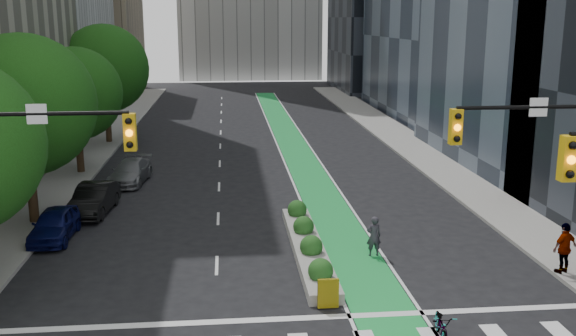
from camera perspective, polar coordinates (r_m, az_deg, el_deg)
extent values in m
cube|color=gray|center=(44.62, -18.11, 0.48)|extent=(3.60, 90.00, 0.15)
cube|color=gray|center=(45.67, 12.16, 1.12)|extent=(3.60, 90.00, 0.15)
cube|color=green|center=(48.70, 0.45, 2.08)|extent=(2.20, 70.00, 0.01)
cylinder|color=black|center=(31.62, -21.94, -0.30)|extent=(0.44, 0.44, 5.04)
sphere|color=#183F0D|center=(31.10, -22.42, 5.19)|extent=(6.40, 6.40, 6.40)
cylinder|color=black|center=(41.16, -18.11, 2.54)|extent=(0.44, 0.44, 4.48)
sphere|color=#183F0D|center=(40.78, -18.38, 6.30)|extent=(5.60, 5.60, 5.60)
cylinder|color=black|center=(50.80, -15.77, 4.98)|extent=(0.44, 0.44, 5.15)
sphere|color=#183F0D|center=(50.47, -15.99, 8.50)|extent=(6.60, 6.60, 6.60)
cylinder|color=black|center=(19.01, -22.22, 4.47)|extent=(5.50, 0.12, 0.12)
cube|color=gold|center=(18.49, -13.87, 3.12)|extent=(0.34, 0.28, 1.05)
sphere|color=orange|center=(18.34, -13.94, 3.03)|extent=(0.20, 0.20, 0.20)
cube|color=white|center=(18.90, -21.44, 4.49)|extent=(0.55, 0.04, 0.55)
cylinder|color=black|center=(20.52, 22.03, 5.06)|extent=(5.50, 0.12, 0.12)
cube|color=gold|center=(19.49, 14.68, 3.57)|extent=(0.34, 0.28, 1.05)
sphere|color=orange|center=(19.34, 14.84, 3.49)|extent=(0.20, 0.20, 0.20)
cube|color=white|center=(20.37, 21.37, 5.06)|extent=(0.55, 0.04, 0.55)
cube|color=gold|center=(15.88, 23.61, 0.78)|extent=(0.34, 0.28, 1.05)
sphere|color=orange|center=(15.74, 23.89, 0.66)|extent=(0.20, 0.20, 0.20)
cube|color=gray|center=(26.38, 1.78, -7.16)|extent=(1.20, 10.00, 0.40)
cube|color=yellow|center=(21.48, 3.59, -11.06)|extent=(0.70, 0.12, 1.00)
sphere|color=#194C19|center=(22.98, 2.92, -9.11)|extent=(0.90, 0.90, 0.90)
sphere|color=#194C19|center=(25.29, 2.08, -6.98)|extent=(0.90, 0.90, 0.90)
sphere|color=#194C19|center=(27.63, 1.39, -5.21)|extent=(0.90, 0.90, 0.90)
sphere|color=#194C19|center=(30.00, 0.82, -3.71)|extent=(0.90, 0.90, 0.90)
imported|color=gray|center=(20.02, 13.50, -13.48)|extent=(0.97, 1.98, 1.00)
imported|color=#322F38|center=(26.09, 7.63, -6.03)|extent=(0.63, 0.44, 1.66)
imported|color=#0C1148|center=(29.57, -20.04, -4.73)|extent=(1.65, 4.00, 1.36)
imported|color=black|center=(32.85, -16.86, -2.65)|extent=(1.95, 4.55, 1.46)
imported|color=slate|center=(38.39, -13.83, -0.33)|extent=(2.35, 4.73, 1.32)
imported|color=gray|center=(25.86, 23.37, -6.55)|extent=(1.22, 0.85, 1.93)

